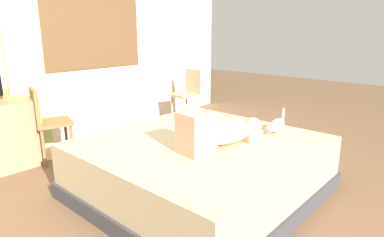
# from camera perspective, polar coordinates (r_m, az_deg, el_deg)

# --- Properties ---
(ground_plane) EXTENTS (16.00, 16.00, 0.00)m
(ground_plane) POSITION_cam_1_polar(r_m,az_deg,el_deg) (3.11, 0.81, -13.51)
(ground_plane) COLOR brown
(back_wall_with_window) EXTENTS (6.40, 0.14, 2.90)m
(back_wall_with_window) POSITION_cam_1_polar(r_m,az_deg,el_deg) (4.75, -22.85, 13.49)
(back_wall_with_window) COLOR beige
(back_wall_with_window) RESTS_ON ground
(bed) EXTENTS (1.99, 1.89, 0.51)m
(bed) POSITION_cam_1_polar(r_m,az_deg,el_deg) (3.13, 1.52, -8.24)
(bed) COLOR #38383D
(bed) RESTS_ON ground
(person_lying) EXTENTS (0.94, 0.36, 0.34)m
(person_lying) POSITION_cam_1_polar(r_m,az_deg,el_deg) (2.89, 4.92, -2.39)
(person_lying) COLOR #CCB299
(person_lying) RESTS_ON bed
(cat) EXTENTS (0.36, 0.14, 0.21)m
(cat) POSITION_cam_1_polar(r_m,az_deg,el_deg) (3.35, 14.24, -1.17)
(cat) COLOR silver
(cat) RESTS_ON bed
(cup) EXTENTS (0.07, 0.07, 0.08)m
(cup) POSITION_cam_1_polar(r_m,az_deg,el_deg) (4.36, -29.47, 3.75)
(cup) COLOR gold
(cup) RESTS_ON desk
(chair_by_desk) EXTENTS (0.47, 0.47, 0.86)m
(chair_by_desk) POSITION_cam_1_polar(r_m,az_deg,el_deg) (4.08, -23.68, -0.12)
(chair_by_desk) COLOR brown
(chair_by_desk) RESTS_ON ground
(chair_spare) EXTENTS (0.43, 0.43, 0.86)m
(chair_spare) POSITION_cam_1_polar(r_m,az_deg,el_deg) (5.42, -0.60, 4.66)
(chair_spare) COLOR tan
(chair_spare) RESTS_ON ground
(curtain_left) EXTENTS (0.44, 0.06, 2.34)m
(curtain_left) POSITION_cam_1_polar(r_m,az_deg,el_deg) (4.48, -26.84, 9.41)
(curtain_left) COLOR #ADCC75
(curtain_left) RESTS_ON ground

